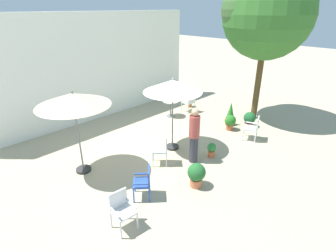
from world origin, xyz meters
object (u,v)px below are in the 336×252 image
(potted_plant_1, at_px, (249,119))
(potted_plant_5, at_px, (196,174))
(patio_chair_0, at_px, (162,148))
(potted_plant_0, at_px, (190,101))
(potted_plant_3, at_px, (230,114))
(potted_plant_2, at_px, (230,121))
(standing_person, at_px, (194,135))
(patio_umbrella_1, at_px, (173,87))
(cafe_table_0, at_px, (171,106))
(patio_chair_4, at_px, (121,208))
(patio_chair_2, at_px, (190,101))
(patio_chair_3, at_px, (144,181))
(shade_tree, at_px, (267,14))
(potted_plant_4, at_px, (212,149))
(patio_chair_1, at_px, (253,127))
(patio_umbrella_0, at_px, (73,100))

(potted_plant_1, bearing_deg, potted_plant_5, -168.11)
(patio_chair_0, height_order, potted_plant_1, patio_chair_0)
(potted_plant_0, distance_m, potted_plant_3, 2.61)
(potted_plant_0, bearing_deg, potted_plant_2, -107.89)
(potted_plant_0, bearing_deg, standing_person, -138.49)
(patio_umbrella_1, distance_m, cafe_table_0, 3.36)
(cafe_table_0, distance_m, patio_chair_4, 6.61)
(patio_chair_2, xyz_separation_m, potted_plant_1, (0.43, -2.79, -0.21))
(patio_umbrella_1, bearing_deg, potted_plant_5, -119.49)
(patio_chair_3, bearing_deg, potted_plant_2, 7.91)
(potted_plant_2, height_order, standing_person, standing_person)
(patio_chair_4, bearing_deg, standing_person, 11.24)
(cafe_table_0, relative_size, potted_plant_1, 1.17)
(potted_plant_1, bearing_deg, potted_plant_0, 88.30)
(shade_tree, bearing_deg, cafe_table_0, 132.62)
(potted_plant_2, bearing_deg, potted_plant_4, -161.80)
(potted_plant_1, distance_m, potted_plant_4, 3.04)
(potted_plant_1, bearing_deg, patio_umbrella_1, 164.50)
(patio_chair_3, bearing_deg, patio_chair_4, -157.39)
(patio_chair_2, relative_size, potted_plant_2, 1.53)
(shade_tree, bearing_deg, patio_umbrella_1, 172.38)
(shade_tree, bearing_deg, patio_chair_0, 178.60)
(patio_chair_3, height_order, standing_person, standing_person)
(cafe_table_0, bearing_deg, potted_plant_3, -66.45)
(patio_umbrella_1, height_order, patio_chair_1, patio_umbrella_1)
(cafe_table_0, height_order, potted_plant_4, cafe_table_0)
(cafe_table_0, relative_size, potted_plant_0, 1.41)
(patio_umbrella_0, height_order, standing_person, patio_umbrella_0)
(standing_person, bearing_deg, patio_chair_2, 41.86)
(patio_chair_1, distance_m, potted_plant_0, 4.03)
(standing_person, bearing_deg, patio_chair_0, 142.19)
(patio_chair_3, bearing_deg, potted_plant_3, 10.10)
(shade_tree, distance_m, patio_chair_2, 4.64)
(potted_plant_4, bearing_deg, potted_plant_2, 18.20)
(patio_umbrella_1, distance_m, patio_chair_2, 3.92)
(patio_umbrella_1, xyz_separation_m, potted_plant_4, (0.46, -1.31, -1.90))
(potted_plant_4, bearing_deg, patio_chair_4, -174.12)
(potted_plant_1, bearing_deg, patio_chair_3, -176.93)
(patio_chair_4, relative_size, standing_person, 0.50)
(potted_plant_5, bearing_deg, shade_tree, 13.31)
(shade_tree, height_order, potted_plant_1, shade_tree)
(shade_tree, relative_size, potted_plant_1, 9.61)
(patio_chair_2, distance_m, patio_chair_4, 7.33)
(potted_plant_3, distance_m, potted_plant_4, 2.82)
(cafe_table_0, distance_m, potted_plant_4, 3.74)
(potted_plant_4, bearing_deg, potted_plant_3, 20.78)
(patio_umbrella_0, relative_size, patio_chair_4, 2.77)
(potted_plant_5, bearing_deg, cafe_table_0, 51.75)
(patio_umbrella_1, xyz_separation_m, standing_person, (-0.17, -1.07, -1.25))
(shade_tree, height_order, patio_chair_4, shade_tree)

